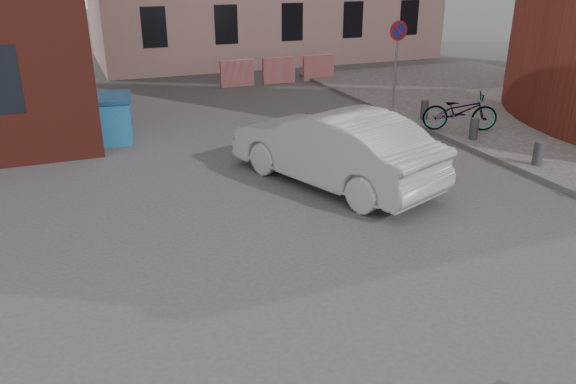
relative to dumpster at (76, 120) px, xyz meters
name	(u,v)px	position (x,y,z in m)	size (l,w,h in m)	color
ground	(384,302)	(3.52, -9.53, -0.60)	(120.00, 120.00, 0.00)	#38383A
no_parking_sign	(397,46)	(9.52, -0.04, 1.42)	(0.60, 0.09, 2.65)	gray
bollards	(538,153)	(9.52, -6.13, -0.20)	(0.22, 9.02, 0.55)	#3A3A3D
barriers	(279,70)	(7.72, 5.47, -0.10)	(4.70, 0.18, 1.00)	red
dumpster	(76,120)	(0.00, 0.00, 0.00)	(3.00, 1.82, 1.19)	#2267A2
silver_car	(333,147)	(4.87, -5.13, 0.20)	(1.69, 4.83, 1.59)	#A8ABB0
bicycle	(460,111)	(9.72, -3.06, 0.04)	(0.70, 1.99, 1.05)	black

